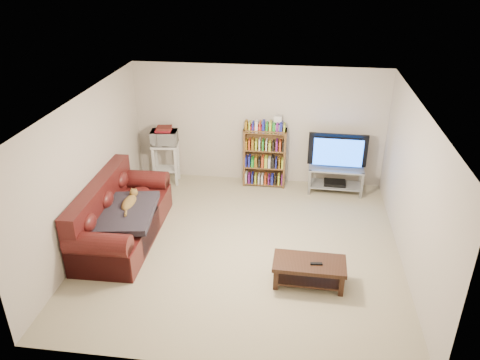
% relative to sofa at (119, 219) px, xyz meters
% --- Properties ---
extents(floor, '(5.00, 5.00, 0.00)m').
position_rel_sofa_xyz_m(floor, '(2.08, 0.00, -0.35)').
color(floor, tan).
rests_on(floor, ground).
extents(ceiling, '(5.00, 5.00, 0.00)m').
position_rel_sofa_xyz_m(ceiling, '(2.08, 0.00, 2.05)').
color(ceiling, white).
rests_on(ceiling, ground).
extents(wall_back, '(5.00, 0.00, 5.00)m').
position_rel_sofa_xyz_m(wall_back, '(2.08, 2.50, 0.85)').
color(wall_back, beige).
rests_on(wall_back, ground).
extents(wall_front, '(5.00, 0.00, 5.00)m').
position_rel_sofa_xyz_m(wall_front, '(2.08, -2.50, 0.85)').
color(wall_front, beige).
rests_on(wall_front, ground).
extents(wall_left, '(0.00, 5.00, 5.00)m').
position_rel_sofa_xyz_m(wall_left, '(-0.42, 0.00, 0.85)').
color(wall_left, beige).
rests_on(wall_left, ground).
extents(wall_right, '(0.00, 5.00, 5.00)m').
position_rel_sofa_xyz_m(wall_right, '(4.58, 0.00, 0.85)').
color(wall_right, beige).
rests_on(wall_right, ground).
extents(sofa, '(1.05, 2.36, 1.00)m').
position_rel_sofa_xyz_m(sofa, '(0.00, 0.00, 0.00)').
color(sofa, '#461312').
rests_on(sofa, floor).
extents(blanket, '(1.02, 1.26, 0.19)m').
position_rel_sofa_xyz_m(blanket, '(0.19, -0.16, 0.23)').
color(blanket, '#27232C').
rests_on(blanket, sofa).
extents(cat, '(0.27, 0.64, 0.19)m').
position_rel_sofa_xyz_m(cat, '(0.19, 0.06, 0.29)').
color(cat, brown).
rests_on(cat, sofa).
extents(coffee_table, '(1.05, 0.54, 0.38)m').
position_rel_sofa_xyz_m(coffee_table, '(3.13, -0.81, -0.08)').
color(coffee_table, black).
rests_on(coffee_table, floor).
extents(remote, '(0.17, 0.07, 0.02)m').
position_rel_sofa_xyz_m(remote, '(3.23, -0.86, 0.04)').
color(remote, black).
rests_on(remote, coffee_table).
extents(tv_stand, '(1.07, 0.50, 0.53)m').
position_rel_sofa_xyz_m(tv_stand, '(3.65, 2.14, 0.01)').
color(tv_stand, '#999EA3').
rests_on(tv_stand, floor).
extents(television, '(1.14, 0.18, 0.66)m').
position_rel_sofa_xyz_m(television, '(3.65, 2.14, 0.51)').
color(television, black).
rests_on(television, tv_stand).
extents(dvd_player, '(0.43, 0.31, 0.06)m').
position_rel_sofa_xyz_m(dvd_player, '(3.65, 2.14, -0.16)').
color(dvd_player, black).
rests_on(dvd_player, tv_stand).
extents(bookshelf, '(0.84, 0.26, 1.21)m').
position_rel_sofa_xyz_m(bookshelf, '(2.23, 2.25, 0.28)').
color(bookshelf, brown).
rests_on(bookshelf, floor).
extents(shelf_clutter, '(0.62, 0.19, 0.28)m').
position_rel_sofa_xyz_m(shelf_clutter, '(2.33, 2.27, 0.97)').
color(shelf_clutter, silver).
rests_on(shelf_clutter, bookshelf).
extents(microwave_stand, '(0.56, 0.43, 0.84)m').
position_rel_sofa_xyz_m(microwave_stand, '(0.23, 2.12, 0.19)').
color(microwave_stand, silver).
rests_on(microwave_stand, floor).
extents(microwave, '(0.55, 0.40, 0.29)m').
position_rel_sofa_xyz_m(microwave, '(0.23, 2.12, 0.64)').
color(microwave, silver).
rests_on(microwave, microwave_stand).
extents(game_boxes, '(0.33, 0.30, 0.05)m').
position_rel_sofa_xyz_m(game_boxes, '(0.23, 2.12, 0.80)').
color(game_boxes, maroon).
rests_on(game_boxes, microwave).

